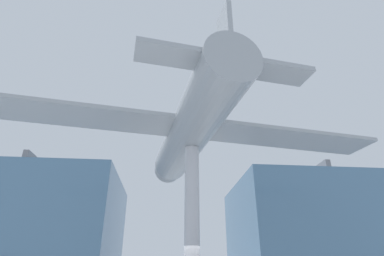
{
  "coord_description": "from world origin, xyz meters",
  "views": [
    {
      "loc": [
        -1.15,
        -12.53,
        1.56
      ],
      "look_at": [
        0.0,
        0.0,
        7.66
      ],
      "focal_mm": 28.0,
      "sensor_mm": 36.0,
      "label": 1
    }
  ],
  "objects": [
    {
      "name": "glass_pavilion_right",
      "position": [
        10.22,
        11.23,
        4.09
      ],
      "size": [
        11.09,
        10.15,
        8.77
      ],
      "color": "slate",
      "rests_on": "ground_plane"
    },
    {
      "name": "suspended_airplane",
      "position": [
        -0.04,
        0.26,
        7.67
      ],
      "size": [
        19.0,
        12.52,
        3.53
      ],
      "rotation": [
        0.0,
        0.0,
        0.16
      ],
      "color": "#93999E",
      "rests_on": "support_pylon_central"
    },
    {
      "name": "glass_pavilion_left",
      "position": [
        -10.22,
        11.23,
        4.09
      ],
      "size": [
        11.09,
        10.15,
        8.77
      ],
      "color": "slate",
      "rests_on": "ground_plane"
    },
    {
      "name": "support_pylon_central",
      "position": [
        0.0,
        0.0,
        3.33
      ],
      "size": [
        0.62,
        0.62,
        6.65
      ],
      "color": "#B7B7BC",
      "rests_on": "ground_plane"
    }
  ]
}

